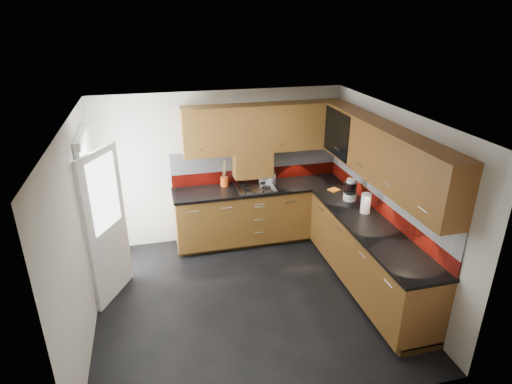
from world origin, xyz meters
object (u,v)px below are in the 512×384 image
object	(u,v)px
gas_hob	(255,187)
food_processor	(350,191)
utensil_pot	(224,180)
toaster	(267,177)

from	to	relation	value
gas_hob	food_processor	xyz separation A→B (m)	(1.23, -0.77, 0.13)
utensil_pot	toaster	bearing A→B (deg)	-2.92
utensil_pot	toaster	size ratio (longest dim) A/B	1.50
utensil_pot	food_processor	distance (m)	1.93
utensil_pot	gas_hob	bearing A→B (deg)	-23.20
gas_hob	toaster	world-z (taller)	toaster
gas_hob	toaster	xyz separation A→B (m)	(0.23, 0.16, 0.08)
utensil_pot	food_processor	xyz separation A→B (m)	(1.67, -0.96, 0.05)
utensil_pot	food_processor	size ratio (longest dim) A/B	1.35
toaster	food_processor	bearing A→B (deg)	-43.14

